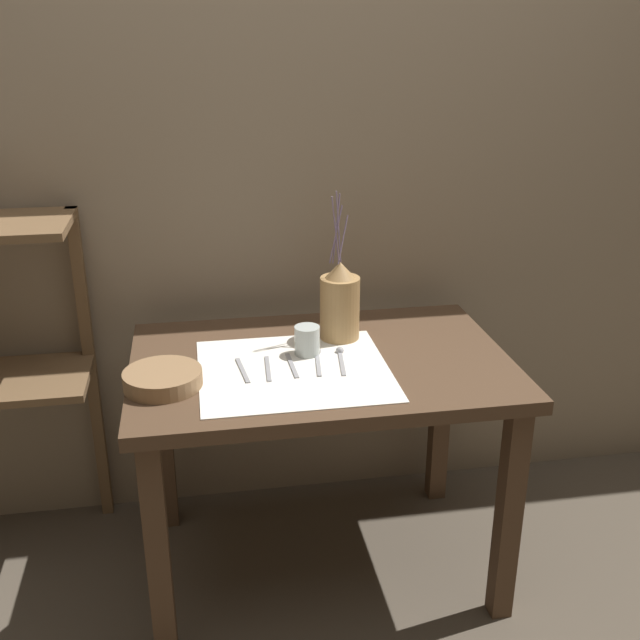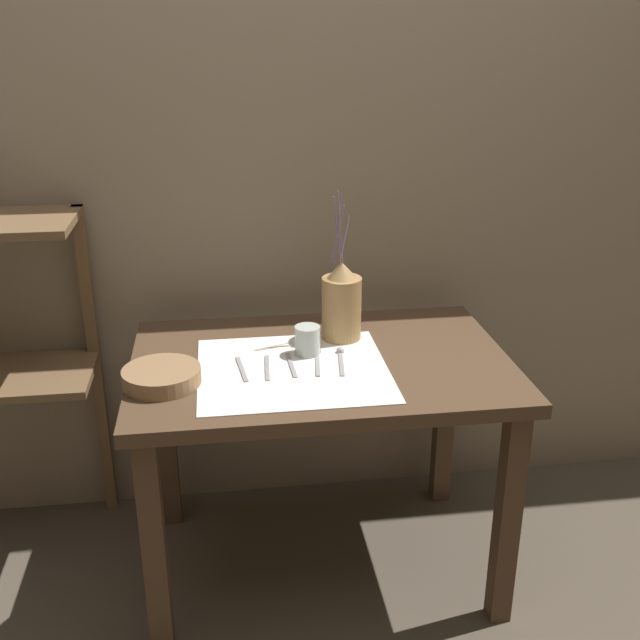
% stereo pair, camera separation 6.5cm
% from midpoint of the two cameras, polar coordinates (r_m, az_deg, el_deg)
% --- Properties ---
extents(ground_plane, '(12.00, 12.00, 0.00)m').
position_cam_midpoint_polar(ground_plane, '(2.55, 0.82, -18.00)').
color(ground_plane, brown).
extents(stone_wall_back, '(7.00, 0.06, 2.40)m').
position_cam_midpoint_polar(stone_wall_back, '(2.47, -0.73, 11.73)').
color(stone_wall_back, gray).
rests_on(stone_wall_back, ground_plane).
extents(wooden_table, '(1.08, 0.72, 0.73)m').
position_cam_midpoint_polar(wooden_table, '(2.20, 0.90, -5.49)').
color(wooden_table, '#4C3523').
rests_on(wooden_table, ground_plane).
extents(linen_cloth, '(0.53, 0.48, 0.00)m').
position_cam_midpoint_polar(linen_cloth, '(2.09, -1.17, -3.80)').
color(linen_cloth, white).
rests_on(linen_cloth, wooden_table).
extents(pitcher_with_flowers, '(0.12, 0.12, 0.46)m').
position_cam_midpoint_polar(pitcher_with_flowers, '(2.25, 2.47, 1.25)').
color(pitcher_with_flowers, '#A87F4C').
rests_on(pitcher_with_flowers, wooden_table).
extents(wooden_bowl, '(0.21, 0.21, 0.05)m').
position_cam_midpoint_polar(wooden_bowl, '(2.04, -11.08, -4.26)').
color(wooden_bowl, '#8E6B47').
rests_on(wooden_bowl, wooden_table).
extents(glass_tumbler_near, '(0.07, 0.07, 0.09)m').
position_cam_midpoint_polar(glass_tumbler_near, '(2.16, -0.10, -1.56)').
color(glass_tumbler_near, '#B7C1BC').
rests_on(glass_tumbler_near, wooden_table).
extents(fork_outer, '(0.03, 0.16, 0.00)m').
position_cam_midpoint_polar(fork_outer, '(2.09, -5.09, -3.76)').
color(fork_outer, '#939399').
rests_on(fork_outer, wooden_table).
extents(knife_center, '(0.02, 0.16, 0.00)m').
position_cam_midpoint_polar(knife_center, '(2.09, -3.15, -3.66)').
color(knife_center, '#939399').
rests_on(knife_center, wooden_table).
extents(fork_inner, '(0.02, 0.16, 0.00)m').
position_cam_midpoint_polar(fork_inner, '(2.11, -1.31, -3.46)').
color(fork_inner, '#939399').
rests_on(fork_inner, wooden_table).
extents(spoon_inner, '(0.04, 0.17, 0.02)m').
position_cam_midpoint_polar(spoon_inner, '(2.16, 0.66, -2.74)').
color(spoon_inner, '#939399').
rests_on(spoon_inner, wooden_table).
extents(spoon_outer, '(0.04, 0.17, 0.02)m').
position_cam_midpoint_polar(spoon_outer, '(2.16, 2.44, -2.72)').
color(spoon_outer, '#939399').
rests_on(spoon_outer, wooden_table).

